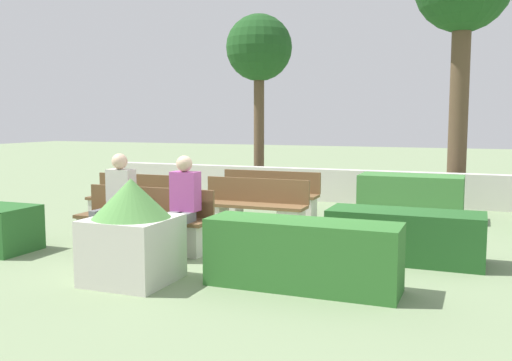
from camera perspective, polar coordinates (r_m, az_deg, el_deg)
The scene contains 13 objects.
ground_plane at distance 8.46m, azimuth 1.96°, elevation -6.56°, with size 60.00×60.00×0.00m, color gray.
perimeter_wall at distance 12.91m, azimuth 9.06°, elevation -0.54°, with size 12.11×0.30×0.73m.
bench_front at distance 8.33m, azimuth -11.21°, elevation -4.42°, with size 2.05×0.48×0.88m.
bench_left_side at distance 10.31m, azimuth -12.13°, elevation -2.48°, with size 1.70×0.48×0.88m.
bench_right_side at distance 10.72m, azimuth 1.16°, elevation -1.95°, with size 1.94×0.49×0.88m.
bench_back at distance 9.39m, azimuth -0.34°, elevation -3.16°, with size 1.82×0.48×0.88m.
person_seated_man at distance 7.78m, azimuth -7.51°, elevation -2.00°, with size 0.38×0.63×1.37m.
person_seated_woman at distance 8.34m, azimuth -13.82°, elevation -1.55°, with size 0.38×0.63×1.37m.
hedge_block_near_left at distance 7.77m, azimuth 14.66°, elevation -5.39°, with size 1.99×0.74×0.67m.
hedge_block_near_right at distance 6.35m, azimuth 4.66°, elevation -7.39°, with size 2.14×0.63×0.76m.
hedge_block_mid_left at distance 10.98m, azimuth 15.20°, elevation -1.61°, with size 1.86×0.84×0.83m.
planter_corner_left at distance 6.68m, azimuth -12.31°, elevation -4.96°, with size 0.92×0.92×1.20m.
tree_leftmost at distance 14.55m, azimuth 0.30°, elevation 12.78°, with size 1.65×1.65×4.45m.
Camera 1 is at (2.76, -7.77, 1.87)m, focal length 40.00 mm.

